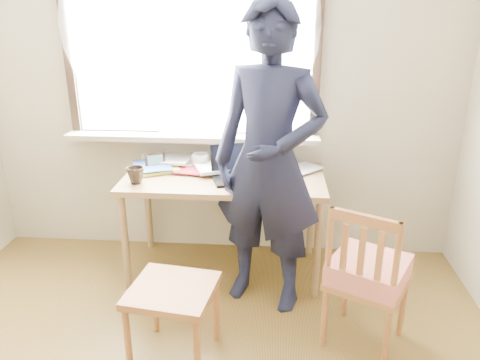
# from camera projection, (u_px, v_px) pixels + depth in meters

# --- Properties ---
(room_shell) EXTENTS (3.52, 4.02, 2.61)m
(room_shell) POSITION_uv_depth(u_px,v_px,m) (150.00, 68.00, 1.57)
(room_shell) COLOR #B6AC92
(room_shell) RESTS_ON ground
(desk) EXTENTS (1.37, 0.68, 0.73)m
(desk) POSITION_uv_depth(u_px,v_px,m) (224.00, 186.00, 3.24)
(desk) COLOR olive
(desk) RESTS_ON ground
(laptop) EXTENTS (0.38, 0.34, 0.22)m
(laptop) POSITION_uv_depth(u_px,v_px,m) (236.00, 171.00, 3.15)
(laptop) COLOR black
(laptop) RESTS_ON desk
(mug_white) EXTENTS (0.14, 0.14, 0.10)m
(mug_white) POSITION_uv_depth(u_px,v_px,m) (200.00, 160.00, 3.37)
(mug_white) COLOR white
(mug_white) RESTS_ON desk
(mug_dark) EXTENTS (0.17, 0.17, 0.11)m
(mug_dark) POSITION_uv_depth(u_px,v_px,m) (136.00, 175.00, 3.06)
(mug_dark) COLOR black
(mug_dark) RESTS_ON desk
(mouse) EXTENTS (0.09, 0.06, 0.04)m
(mouse) POSITION_uv_depth(u_px,v_px,m) (291.00, 180.00, 3.08)
(mouse) COLOR black
(mouse) RESTS_ON desk
(desk_clutter) EXTENTS (0.82, 0.52, 0.06)m
(desk_clutter) POSITION_uv_depth(u_px,v_px,m) (187.00, 163.00, 3.38)
(desk_clutter) COLOR gold
(desk_clutter) RESTS_ON desk
(book_a) EXTENTS (0.34, 0.36, 0.03)m
(book_a) POSITION_uv_depth(u_px,v_px,m) (179.00, 163.00, 3.44)
(book_a) COLOR white
(book_a) RESTS_ON desk
(book_b) EXTENTS (0.32, 0.32, 0.02)m
(book_b) POSITION_uv_depth(u_px,v_px,m) (292.00, 166.00, 3.38)
(book_b) COLOR white
(book_b) RESTS_ON desk
(picture_frame) EXTENTS (0.13, 0.08, 0.11)m
(picture_frame) POSITION_uv_depth(u_px,v_px,m) (155.00, 162.00, 3.32)
(picture_frame) COLOR black
(picture_frame) RESTS_ON desk
(work_chair) EXTENTS (0.49, 0.47, 0.44)m
(work_chair) POSITION_uv_depth(u_px,v_px,m) (173.00, 298.00, 2.48)
(work_chair) COLOR #9E6333
(work_chair) RESTS_ON ground
(side_chair) EXTENTS (0.54, 0.53, 0.87)m
(side_chair) POSITION_uv_depth(u_px,v_px,m) (368.00, 273.00, 2.56)
(side_chair) COLOR #9E6333
(side_chair) RESTS_ON ground
(person) EXTENTS (0.80, 0.65, 1.89)m
(person) POSITION_uv_depth(u_px,v_px,m) (269.00, 162.00, 2.81)
(person) COLOR black
(person) RESTS_ON ground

